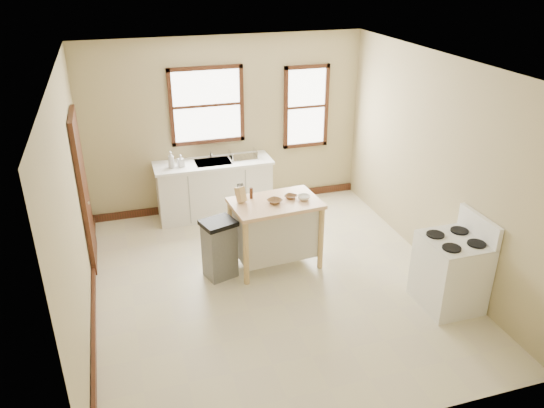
{
  "coord_description": "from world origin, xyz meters",
  "views": [
    {
      "loc": [
        -1.69,
        -5.56,
        3.9
      ],
      "look_at": [
        0.13,
        0.4,
        0.94
      ],
      "focal_mm": 35.0,
      "sensor_mm": 36.0,
      "label": 1
    }
  ],
  "objects": [
    {
      "name": "faucet",
      "position": [
        -0.3,
        2.38,
        1.03
      ],
      "size": [
        0.03,
        0.03,
        0.22
      ],
      "primitive_type": "cylinder",
      "color": "silver",
      "rests_on": "sink_counter"
    },
    {
      "name": "sink_counter",
      "position": [
        -0.3,
        2.2,
        0.46
      ],
      "size": [
        1.86,
        0.62,
        0.92
      ],
      "primitive_type": null,
      "color": "white",
      "rests_on": "ground"
    },
    {
      "name": "bowl_a",
      "position": [
        0.17,
        0.41,
        0.97
      ],
      "size": [
        0.26,
        0.26,
        0.05
      ],
      "primitive_type": "imported",
      "rotation": [
        0.0,
        0.0,
        0.5
      ],
      "color": "brown",
      "rests_on": "kitchen_island"
    },
    {
      "name": "pepper_grinder",
      "position": [
        -0.09,
        0.63,
        1.02
      ],
      "size": [
        0.06,
        0.06,
        0.15
      ],
      "primitive_type": "cylinder",
      "rotation": [
        0.0,
        0.0,
        0.49
      ],
      "color": "#3C1E10",
      "rests_on": "kitchen_island"
    },
    {
      "name": "wall_left",
      "position": [
        -2.25,
        0.0,
        1.4
      ],
      "size": [
        0.04,
        5.0,
        2.8
      ],
      "primitive_type": "cube",
      "color": "tan",
      "rests_on": "ground"
    },
    {
      "name": "trash_bin",
      "position": [
        -0.6,
        0.37,
        0.41
      ],
      "size": [
        0.5,
        0.46,
        0.81
      ],
      "primitive_type": null,
      "rotation": [
        0.0,
        0.0,
        0.3
      ],
      "color": "slate",
      "rests_on": "ground"
    },
    {
      "name": "bowl_c",
      "position": [
        0.57,
        0.4,
        0.97
      ],
      "size": [
        0.21,
        0.21,
        0.05
      ],
      "primitive_type": "imported",
      "rotation": [
        0.0,
        0.0,
        -0.26
      ],
      "color": "white",
      "rests_on": "kitchen_island"
    },
    {
      "name": "wall_back",
      "position": [
        0.0,
        2.5,
        1.4
      ],
      "size": [
        4.5,
        0.04,
        2.8
      ],
      "primitive_type": "cube",
      "color": "tan",
      "rests_on": "ground"
    },
    {
      "name": "window_main",
      "position": [
        -0.3,
        2.48,
        1.75
      ],
      "size": [
        1.17,
        0.06,
        1.22
      ],
      "primitive_type": null,
      "color": "#351E0E",
      "rests_on": "wall_back"
    },
    {
      "name": "soap_bottle_b",
      "position": [
        -0.81,
        2.13,
        1.02
      ],
      "size": [
        0.11,
        0.11,
        0.2
      ],
      "primitive_type": "imported",
      "rotation": [
        0.0,
        0.0,
        0.28
      ],
      "color": "#B2B2B2",
      "rests_on": "sink_counter"
    },
    {
      "name": "kitchen_island",
      "position": [
        0.19,
        0.44,
        0.47
      ],
      "size": [
        1.21,
        0.83,
        0.95
      ],
      "primitive_type": null,
      "rotation": [
        0.0,
        0.0,
        0.08
      ],
      "color": "#E9B689",
      "rests_on": "ground"
    },
    {
      "name": "gas_stove",
      "position": [
        1.91,
        -1.05,
        0.58
      ],
      "size": [
        0.72,
        0.72,
        1.16
      ],
      "primitive_type": null,
      "color": "white",
      "rests_on": "ground"
    },
    {
      "name": "soap_bottle_a",
      "position": [
        -0.95,
        2.13,
        1.05
      ],
      "size": [
        0.12,
        0.12,
        0.26
      ],
      "primitive_type": "imported",
      "rotation": [
        0.0,
        0.0,
        0.24
      ],
      "color": "#B2B2B2",
      "rests_on": "sink_counter"
    },
    {
      "name": "window_side",
      "position": [
        1.35,
        2.48,
        1.6
      ],
      "size": [
        0.77,
        0.06,
        1.37
      ],
      "primitive_type": null,
      "color": "#351E0E",
      "rests_on": "wall_back"
    },
    {
      "name": "bowl_b",
      "position": [
        0.41,
        0.49,
        0.97
      ],
      "size": [
        0.23,
        0.23,
        0.04
      ],
      "primitive_type": "imported",
      "rotation": [
        0.0,
        0.0,
        0.79
      ],
      "color": "brown",
      "rests_on": "kitchen_island"
    },
    {
      "name": "floor",
      "position": [
        0.0,
        0.0,
        0.0
      ],
      "size": [
        5.0,
        5.0,
        0.0
      ],
      "primitive_type": "plane",
      "color": "beige",
      "rests_on": "ground"
    },
    {
      "name": "door_left",
      "position": [
        -2.21,
        1.3,
        1.05
      ],
      "size": [
        0.06,
        0.9,
        2.1
      ],
      "primitive_type": "cube",
      "color": "#351E0E",
      "rests_on": "ground"
    },
    {
      "name": "dish_rack",
      "position": [
        0.2,
        2.22,
        0.97
      ],
      "size": [
        0.48,
        0.4,
        0.11
      ],
      "primitive_type": null,
      "rotation": [
        0.0,
        0.0,
        -0.19
      ],
      "color": "silver",
      "rests_on": "sink_counter"
    },
    {
      "name": "ceiling",
      "position": [
        0.0,
        0.0,
        2.8
      ],
      "size": [
        5.0,
        5.0,
        0.0
      ],
      "primitive_type": "plane",
      "rotation": [
        3.14,
        0.0,
        0.0
      ],
      "color": "white",
      "rests_on": "ground"
    },
    {
      "name": "knife_block",
      "position": [
        -0.25,
        0.56,
        1.05
      ],
      "size": [
        0.14,
        0.14,
        0.2
      ],
      "primitive_type": null,
      "rotation": [
        0.0,
        0.0,
        0.51
      ],
      "color": "tan",
      "rests_on": "kitchen_island"
    },
    {
      "name": "baseboard_left",
      "position": [
        -2.22,
        0.0,
        0.06
      ],
      "size": [
        0.04,
        5.0,
        0.12
      ],
      "primitive_type": "cube",
      "color": "#351E0E",
      "rests_on": "ground"
    },
    {
      "name": "baseboard_back",
      "position": [
        0.0,
        2.47,
        0.06
      ],
      "size": [
        4.5,
        0.04,
        0.12
      ],
      "primitive_type": "cube",
      "color": "#351E0E",
      "rests_on": "ground"
    },
    {
      "name": "wall_right",
      "position": [
        2.25,
        0.0,
        1.4
      ],
      "size": [
        0.04,
        5.0,
        2.8
      ],
      "primitive_type": "cube",
      "color": "tan",
      "rests_on": "ground"
    }
  ]
}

